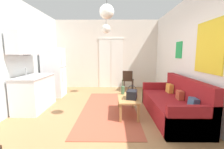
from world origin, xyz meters
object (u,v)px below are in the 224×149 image
couch (174,105)px  bamboo_vase (123,90)px  pendant_lamp_near (107,12)px  handbag (132,94)px  refrigerator (54,72)px  pendant_lamp_far (106,29)px  coffee_table (128,100)px  accent_chair (128,79)px

couch → bamboo_vase: 1.25m
couch → pendant_lamp_near: 2.52m
handbag → pendant_lamp_near: 1.84m
refrigerator → pendant_lamp_far: pendant_lamp_far is taller
refrigerator → pendant_lamp_far: 2.30m
handbag → pendant_lamp_far: bearing=111.0°
bamboo_vase → handbag: 0.42m
coffee_table → pendant_lamp_far: bearing=109.9°
handbag → refrigerator: (-2.46, 1.69, 0.30)m
coffee_table → refrigerator: size_ratio=0.57×
couch → handbag: size_ratio=5.94×
couch → accent_chair: (-0.83, 2.41, 0.18)m
handbag → accent_chair: size_ratio=0.43×
handbag → pendant_lamp_near: bearing=-146.7°
coffee_table → pendant_lamp_near: bearing=-134.1°
pendant_lamp_near → handbag: bearing=33.3°
refrigerator → bamboo_vase: bearing=-29.9°
bamboo_vase → accent_chair: bamboo_vase is taller
coffee_table → bamboo_vase: (-0.10, 0.26, 0.17)m
bamboo_vase → refrigerator: 2.64m
accent_chair → pendant_lamp_far: bearing=52.4°
couch → accent_chair: couch is taller
couch → refrigerator: 3.86m
bamboo_vase → pendant_lamp_far: size_ratio=0.58×
coffee_table → pendant_lamp_near: size_ratio=1.25×
couch → accent_chair: bearing=109.1°
bamboo_vase → accent_chair: 2.05m
couch → refrigerator: size_ratio=1.24×
bamboo_vase → handbag: size_ratio=1.22×
bamboo_vase → pendant_lamp_far: 2.27m
coffee_table → refrigerator: bearing=146.6°
bamboo_vase → handbag: (0.19, -0.38, -0.00)m
handbag → refrigerator: 3.00m
accent_chair → handbag: bearing=99.9°
handbag → pendant_lamp_far: pendant_lamp_far is taller
refrigerator → pendant_lamp_far: size_ratio=2.25×
refrigerator → couch: bearing=-26.1°
coffee_table → pendant_lamp_far: (-0.59, 1.63, 1.91)m
pendant_lamp_far → bamboo_vase: bearing=-70.4°
refrigerator → pendant_lamp_near: size_ratio=2.20×
handbag → pendant_lamp_far: 2.56m
accent_chair → pendant_lamp_far: pendant_lamp_far is taller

